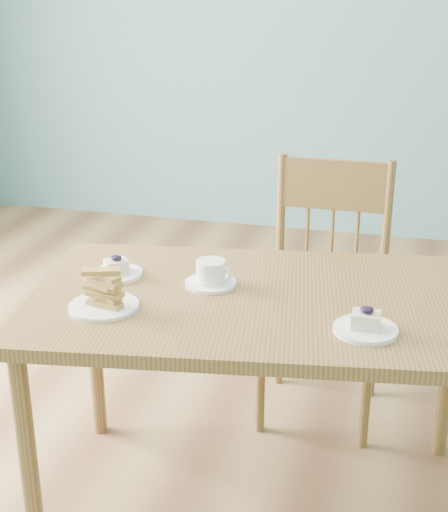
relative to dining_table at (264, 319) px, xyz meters
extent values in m
cube|color=#9B7748|center=(-0.05, 0.24, -0.65)|extent=(5.00, 5.00, 0.01)
cube|color=#6B9AA0|center=(-0.05, 2.74, 0.71)|extent=(5.00, 0.01, 2.70)
cube|color=olive|center=(0.00, 0.00, 0.05)|extent=(1.43, 0.95, 0.04)
cylinder|color=olive|center=(-0.55, -0.41, -0.30)|extent=(0.05, 0.05, 0.67)
cylinder|color=olive|center=(-0.65, 0.23, -0.30)|extent=(0.05, 0.05, 0.67)
cube|color=olive|center=(0.10, 0.56, -0.19)|extent=(0.44, 0.42, 0.04)
cylinder|color=olive|center=(-0.08, 0.38, -0.43)|extent=(0.04, 0.04, 0.43)
cylinder|color=olive|center=(0.29, 0.38, -0.43)|extent=(0.04, 0.04, 0.43)
cylinder|color=olive|center=(-0.08, 0.73, -0.43)|extent=(0.04, 0.04, 0.43)
cylinder|color=olive|center=(0.29, 0.73, -0.43)|extent=(0.04, 0.04, 0.43)
cylinder|color=olive|center=(-0.09, 0.74, 0.07)|extent=(0.03, 0.03, 0.49)
cylinder|color=olive|center=(0.30, 0.74, 0.07)|extent=(0.03, 0.03, 0.49)
cube|color=olive|center=(0.10, 0.74, 0.21)|extent=(0.37, 0.03, 0.19)
cylinder|color=olive|center=(0.01, 0.74, -0.03)|extent=(0.01, 0.01, 0.29)
cylinder|color=olive|center=(0.10, 0.74, -0.03)|extent=(0.01, 0.01, 0.29)
cylinder|color=olive|center=(0.20, 0.74, -0.03)|extent=(0.01, 0.01, 0.29)
cylinder|color=white|center=(0.29, -0.15, 0.08)|extent=(0.16, 0.16, 0.01)
cube|color=beige|center=(0.29, -0.15, 0.10)|extent=(0.07, 0.06, 0.04)
ellipsoid|color=black|center=(0.29, -0.15, 0.13)|extent=(0.03, 0.03, 0.02)
sphere|color=black|center=(0.30, -0.15, 0.13)|extent=(0.01, 0.01, 0.01)
sphere|color=black|center=(0.28, -0.14, 0.13)|extent=(0.01, 0.01, 0.01)
sphere|color=black|center=(0.29, -0.16, 0.13)|extent=(0.01, 0.01, 0.01)
cylinder|color=white|center=(-0.46, 0.04, 0.08)|extent=(0.15, 0.15, 0.01)
cube|color=beige|center=(-0.46, 0.04, 0.10)|extent=(0.09, 0.08, 0.04)
ellipsoid|color=black|center=(-0.46, 0.04, 0.13)|extent=(0.03, 0.03, 0.01)
sphere|color=black|center=(-0.45, 0.04, 0.13)|extent=(0.01, 0.01, 0.01)
sphere|color=black|center=(-0.47, 0.04, 0.13)|extent=(0.01, 0.01, 0.01)
sphere|color=black|center=(-0.46, 0.03, 0.13)|extent=(0.01, 0.01, 0.01)
cylinder|color=white|center=(-0.17, 0.04, 0.08)|extent=(0.15, 0.15, 0.01)
cylinder|color=white|center=(-0.17, 0.04, 0.11)|extent=(0.10, 0.10, 0.06)
cylinder|color=#956642|center=(-0.17, 0.04, 0.14)|extent=(0.07, 0.07, 0.00)
torus|color=white|center=(-0.13, 0.03, 0.11)|extent=(0.05, 0.02, 0.05)
cylinder|color=white|center=(-0.41, -0.19, 0.08)|extent=(0.19, 0.19, 0.01)
camera|label=1|loc=(0.36, -1.81, 0.89)|focal=50.00mm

